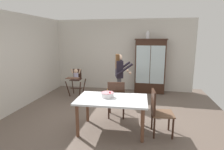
{
  "coord_description": "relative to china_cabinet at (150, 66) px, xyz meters",
  "views": [
    {
      "loc": [
        0.94,
        -4.48,
        2.03
      ],
      "look_at": [
        -0.03,
        0.7,
        0.95
      ],
      "focal_mm": 29.67,
      "sensor_mm": 36.0,
      "label": 1
    }
  ],
  "objects": [
    {
      "name": "birthday_cake",
      "position": [
        -0.94,
        -3.06,
        -0.2
      ],
      "size": [
        0.28,
        0.28,
        0.19
      ],
      "color": "white",
      "rests_on": "dining_table"
    },
    {
      "name": "china_cabinet",
      "position": [
        0.0,
        0.0,
        0.0
      ],
      "size": [
        1.13,
        0.48,
        1.98
      ],
      "color": "#382116",
      "rests_on": "ground_plane"
    },
    {
      "name": "ground_plane",
      "position": [
        -1.07,
        -2.37,
        -1.0
      ],
      "size": [
        6.24,
        6.24,
        0.0
      ],
      "primitive_type": "plane",
      "color": "#66564C"
    },
    {
      "name": "adult_person",
      "position": [
        -0.93,
        -1.34,
        -0.03
      ],
      "size": [
        0.6,
        0.59,
        1.53
      ],
      "rotation": [
        0.0,
        0.0,
        1.86
      ],
      "color": "#47474C",
      "rests_on": "ground_plane"
    },
    {
      "name": "high_chair_with_toddler",
      "position": [
        -2.55,
        -0.86,
        -0.34
      ],
      "size": [
        0.58,
        0.68,
        0.95
      ],
      "rotation": [
        0.0,
        0.0,
        0.0
      ],
      "color": "#382116",
      "rests_on": "ground_plane"
    },
    {
      "name": "dining_table",
      "position": [
        -0.83,
        -3.13,
        -0.35
      ],
      "size": [
        1.53,
        0.96,
        0.74
      ],
      "color": "silver",
      "rests_on": "ground_plane"
    },
    {
      "name": "ceramic_vase",
      "position": [
        -0.12,
        0.0,
        1.1
      ],
      "size": [
        0.13,
        0.13,
        0.27
      ],
      "color": "white",
      "rests_on": "china_cabinet"
    },
    {
      "name": "wall_left",
      "position": [
        -3.7,
        -2.37,
        0.35
      ],
      "size": [
        0.06,
        5.32,
        2.7
      ],
      "primitive_type": "cube",
      "color": "beige",
      "rests_on": "ground_plane"
    },
    {
      "name": "dining_chair_far_side",
      "position": [
        -0.84,
        -2.46,
        -0.44
      ],
      "size": [
        0.48,
        0.48,
        0.96
      ],
      "rotation": [
        0.0,
        0.0,
        3.24
      ],
      "color": "#382116",
      "rests_on": "ground_plane"
    },
    {
      "name": "wall_back",
      "position": [
        -1.07,
        0.26,
        0.35
      ],
      "size": [
        5.32,
        0.06,
        2.7
      ],
      "primitive_type": "cube",
      "color": "beige",
      "rests_on": "ground_plane"
    },
    {
      "name": "dining_chair_right_end",
      "position": [
        0.14,
        -3.11,
        -0.44
      ],
      "size": [
        0.48,
        0.48,
        0.96
      ],
      "rotation": [
        0.0,
        0.0,
        1.67
      ],
      "color": "#382116",
      "rests_on": "ground_plane"
    }
  ]
}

